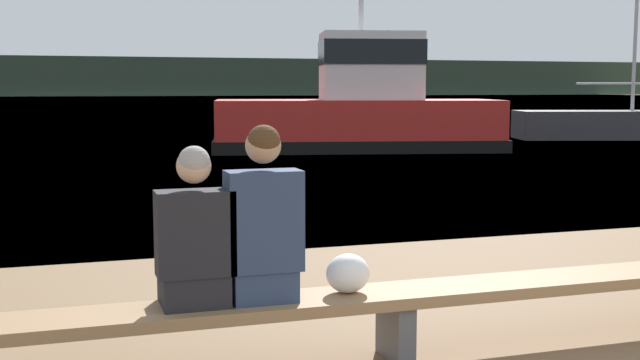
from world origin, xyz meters
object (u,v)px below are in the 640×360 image
shopping_bag (348,273)px  tugboat_red (360,113)px  person_left (194,239)px  bench_main (396,302)px  person_right (263,225)px

shopping_bag → tugboat_red: size_ratio=0.03×
person_left → shopping_bag: size_ratio=3.43×
bench_main → tugboat_red: tugboat_red is taller
shopping_bag → person_left: bearing=-178.5°
person_left → person_right: bearing=-0.4°
tugboat_red → person_left: bearing=168.8°
tugboat_red → bench_main: bearing=172.7°
bench_main → tugboat_red: 17.17m
person_left → person_right: (0.41, -0.00, 0.06)m
bench_main → person_right: (-0.86, 0.00, 0.54)m
bench_main → tugboat_red: (5.85, 16.13, 0.63)m
shopping_bag → tugboat_red: 17.25m
person_left → shopping_bag: 0.99m
person_right → shopping_bag: (0.55, 0.03, -0.34)m
bench_main → person_left: 1.35m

